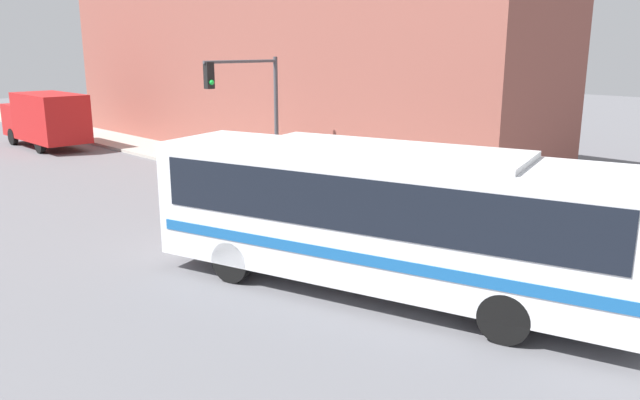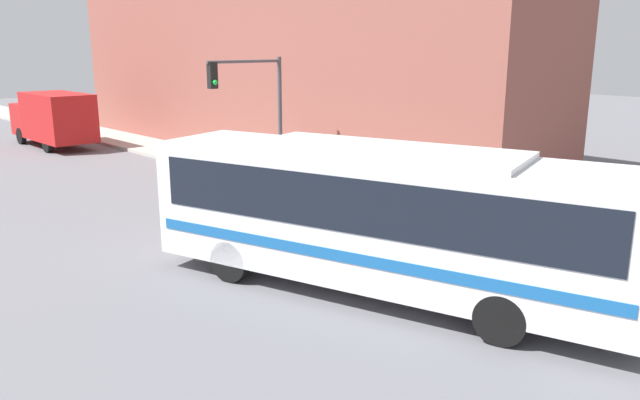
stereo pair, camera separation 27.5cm
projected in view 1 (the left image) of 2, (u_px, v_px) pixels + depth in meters
The scene contains 9 objects.
ground_plane at pixel (366, 281), 14.48m from camera, with size 120.00×120.00×0.00m, color slate.
sidewalk at pixel (154, 149), 32.38m from camera, with size 2.87×70.00×0.15m.
building_facade at pixel (269, 52), 31.29m from camera, with size 6.00×29.64×9.99m.
city_bus at pixel (384, 211), 13.36m from camera, with size 5.35×10.89×3.25m.
delivery_truck at pixel (45, 118), 32.94m from camera, with size 2.32×6.57×2.89m.
fire_hydrant at pixel (424, 206), 19.30m from camera, with size 0.23×0.31×0.69m.
traffic_light_pole at pixel (251, 98), 22.87m from camera, with size 3.28×0.35×4.76m.
parking_meter at pixel (256, 154), 24.92m from camera, with size 0.14×0.14×1.39m.
pedestrian_near_corner at pixel (279, 156), 24.75m from camera, with size 0.34×0.34×1.72m.
Camera 1 is at (-10.26, -8.99, 5.33)m, focal length 35.00 mm.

